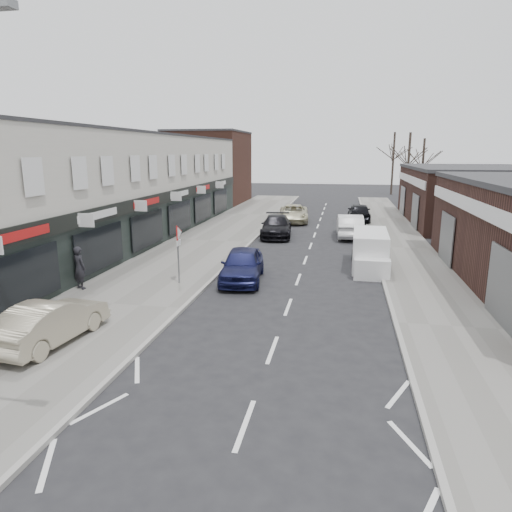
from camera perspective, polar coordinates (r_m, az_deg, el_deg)
The scene contains 18 objects.
ground at distance 9.23m, azimuth -4.34°, elevation -27.00°, with size 160.00×160.00×0.00m, color black.
pavement_left at distance 30.66m, azimuth -5.85°, elevation 1.86°, with size 5.50×64.00×0.12m, color slate.
pavement_right at distance 29.65m, azimuth 17.99°, elevation 0.90°, with size 3.50×64.00×0.12m, color slate.
shop_terrace_left at distance 30.60m, azimuth -19.70°, elevation 7.76°, with size 8.00×41.00×7.10m, color beige.
brick_block_far at distance 54.10m, azimuth -5.87°, elevation 10.85°, with size 8.00×10.00×8.00m, color #48271E.
right_unit_far at distance 42.32m, azimuth 25.42°, elevation 6.73°, with size 10.00×16.00×4.50m, color #39201A.
tree_far_a at distance 55.58m, azimuth 18.17°, elevation 6.19°, with size 3.60×3.60×8.00m, color #382D26, non-canonical shape.
tree_far_b at distance 61.84m, azimuth 19.81°, elevation 6.69°, with size 3.60×3.60×7.50m, color #382D26, non-canonical shape.
tree_far_c at distance 67.39m, azimuth 16.51°, elevation 7.38°, with size 3.60×3.60×8.50m, color #382D26, non-canonical shape.
warning_sign at distance 20.45m, azimuth -9.68°, elevation 2.28°, with size 0.12×0.80×2.70m.
white_van at distance 24.21m, azimuth 14.05°, elevation 0.57°, with size 1.82×4.89×1.89m.
sedan_on_pavement at distance 15.56m, azimuth -24.27°, elevation -7.48°, with size 1.43×4.11×1.35m, color #ADA38A.
pedestrian at distance 20.98m, azimuth -21.21°, elevation -1.37°, with size 0.68×0.45×1.87m, color black.
parked_car_left_a at distance 21.23m, azimuth -1.74°, elevation -1.10°, with size 1.82×4.53×1.54m, color #161946.
parked_car_left_b at distance 32.41m, azimuth 2.56°, elevation 3.74°, with size 2.08×5.11×1.48m, color black.
parked_car_left_c at distance 39.30m, azimuth 4.71°, elevation 5.32°, with size 2.43×5.28×1.47m, color beige.
parked_car_right_a at distance 32.85m, azimuth 11.64°, elevation 3.73°, with size 1.71×4.90×1.62m, color silver.
parked_car_right_b at distance 40.31m, azimuth 12.76°, elevation 5.33°, with size 1.89×4.71×1.60m, color black.
Camera 1 is at (1.94, -6.81, 5.92)m, focal length 32.00 mm.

